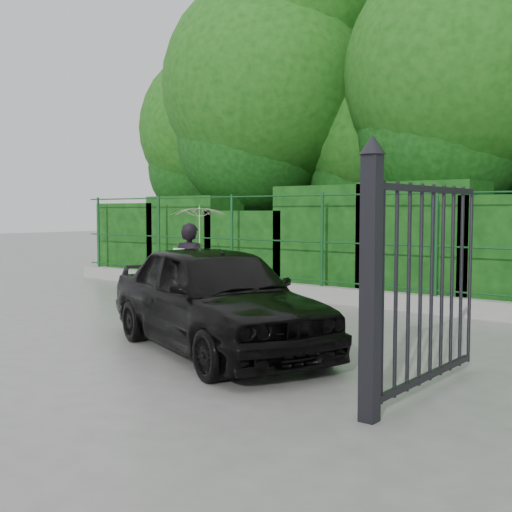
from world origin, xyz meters
The scene contains 8 objects.
ground centered at (0.00, 0.00, 0.00)m, with size 80.00×80.00×0.00m, color gray.
kerb centered at (0.00, 4.50, 0.15)m, with size 14.00×0.25×0.30m, color #9E9E99.
fence centered at (0.22, 4.50, 1.20)m, with size 14.13×0.06×1.80m.
hedge centered at (0.01, 5.50, 1.03)m, with size 14.20×1.20×2.29m.
trees centered at (1.14, 7.74, 4.62)m, with size 17.10×6.15×8.08m.
gate centered at (4.60, -0.72, 1.19)m, with size 0.22×2.33×2.36m.
woman centered at (-0.05, 1.50, 1.21)m, with size 0.92×0.90×1.84m.
car centered at (1.78, -0.01, 0.68)m, with size 1.60×3.97×1.35m, color black.
Camera 1 is at (7.15, -5.84, 1.74)m, focal length 45.00 mm.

